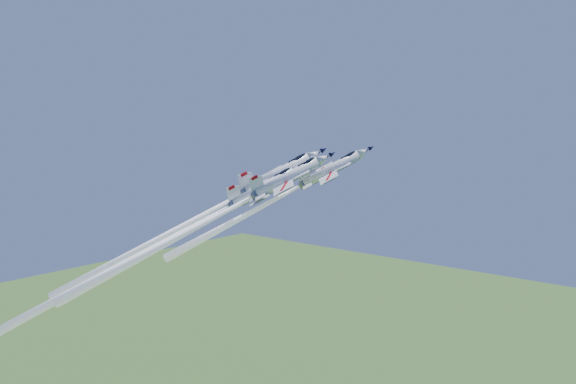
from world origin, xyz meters
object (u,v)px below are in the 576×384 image
Objects in this scene: jet_left at (193,221)px; jet_slot at (155,247)px; jet_lead at (273,201)px; jet_right at (199,226)px.

jet_slot is (-1.12, -8.08, -3.85)m from jet_left.
jet_lead is 0.62× the size of jet_slot.
jet_lead reaches higher than jet_left.
jet_left is at bearing -168.09° from jet_right.
jet_right is (-7.34, -11.33, -3.93)m from jet_lead.
jet_left is 8.90m from jet_right.
jet_right is at bearing 66.36° from jet_slot.
jet_right is (7.29, -5.08, 0.52)m from jet_left.
jet_lead is 0.75× the size of jet_right.
jet_right is 9.94m from jet_slot.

